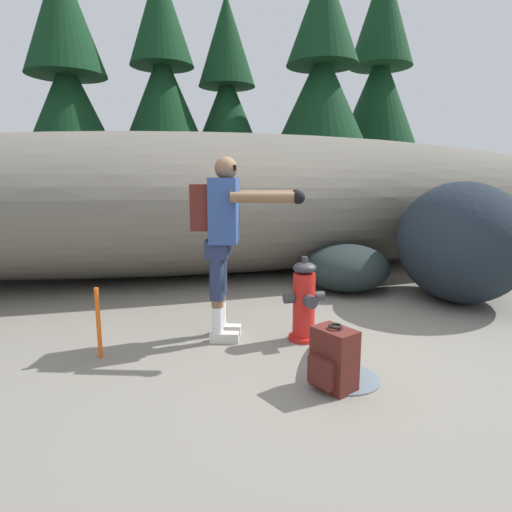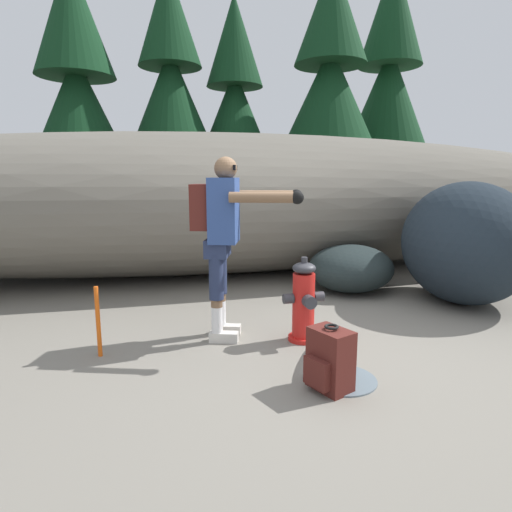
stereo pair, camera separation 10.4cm
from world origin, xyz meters
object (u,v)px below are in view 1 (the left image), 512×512
Objects in this scene: boulder_large at (460,242)px; survey_stake at (99,323)px; fire_hydrant at (304,302)px; spare_backpack at (334,359)px; boulder_mid at (347,268)px; utility_worker at (224,227)px.

boulder_large is 4.12m from survey_stake.
spare_backpack is at bearing -98.87° from fire_hydrant.
fire_hydrant is 1.78m from survey_stake.
boulder_large is (2.27, 0.72, 0.36)m from fire_hydrant.
survey_stake reaches higher than spare_backpack.
fire_hydrant is 1.65× the size of spare_backpack.
survey_stake is at bearing -154.60° from boulder_mid.
spare_backpack is 2.96m from boulder_large.
spare_backpack is at bearing -31.47° from survey_stake.
survey_stake is at bearing -53.16° from spare_backpack.
boulder_mid is at bearing 51.07° from fire_hydrant.
boulder_mid is at bearing -140.93° from spare_backpack.
boulder_large is at bearing 17.51° from fire_hydrant.
spare_backpack is 0.42× the size of boulder_mid.
utility_worker is 2.38m from boulder_mid.
utility_worker is at bearing 8.11° from survey_stake.
utility_worker reaches higher than spare_backpack.
utility_worker is 3.52× the size of spare_backpack.
boulder_mid is (1.89, 1.26, -0.74)m from utility_worker.
boulder_large reaches higher than survey_stake.
boulder_large is at bearing -36.05° from boulder_mid.
boulder_large is at bearing 8.96° from survey_stake.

